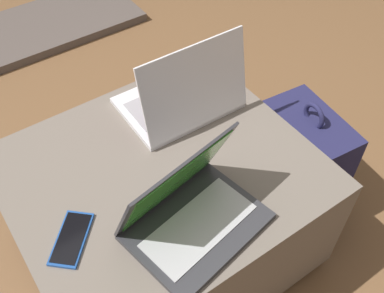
{
  "coord_description": "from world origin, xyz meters",
  "views": [
    {
      "loc": [
        -0.38,
        -0.7,
        1.44
      ],
      "look_at": [
        0.08,
        -0.04,
        0.54
      ],
      "focal_mm": 42.0,
      "sensor_mm": 36.0,
      "label": 1
    }
  ],
  "objects_px": {
    "laptop_far": "(183,97)",
    "cell_phone": "(71,239)",
    "backpack": "(304,160)",
    "laptop_near": "(190,211)"
  },
  "relations": [
    {
      "from": "laptop_near",
      "to": "cell_phone",
      "type": "relative_size",
      "value": 2.29
    },
    {
      "from": "backpack",
      "to": "cell_phone",
      "type": "bearing_deg",
      "value": 95.62
    },
    {
      "from": "laptop_far",
      "to": "cell_phone",
      "type": "distance_m",
      "value": 0.54
    },
    {
      "from": "cell_phone",
      "to": "backpack",
      "type": "bearing_deg",
      "value": 42.61
    },
    {
      "from": "laptop_near",
      "to": "cell_phone",
      "type": "bearing_deg",
      "value": 144.78
    },
    {
      "from": "laptop_near",
      "to": "cell_phone",
      "type": "height_order",
      "value": "laptop_near"
    },
    {
      "from": "laptop_near",
      "to": "laptop_far",
      "type": "distance_m",
      "value": 0.41
    },
    {
      "from": "cell_phone",
      "to": "laptop_near",
      "type": "bearing_deg",
      "value": 18.04
    },
    {
      "from": "laptop_far",
      "to": "cell_phone",
      "type": "xyz_separation_m",
      "value": [
        -0.49,
        -0.23,
        -0.05
      ]
    },
    {
      "from": "laptop_near",
      "to": "backpack",
      "type": "xyz_separation_m",
      "value": [
        0.59,
        0.12,
        -0.32
      ]
    }
  ]
}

